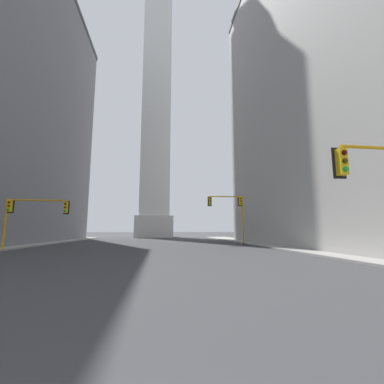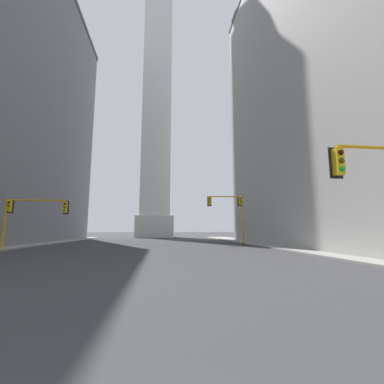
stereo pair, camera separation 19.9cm
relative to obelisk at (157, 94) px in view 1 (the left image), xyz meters
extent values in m
cube|color=gray|center=(15.29, -42.37, -38.99)|extent=(5.00, 79.44, 0.15)
cube|color=silver|center=(0.00, 0.00, -36.41)|extent=(9.28, 9.28, 5.29)
cube|color=silver|center=(0.00, 0.00, -0.10)|extent=(7.42, 7.42, 67.34)
cylinder|color=orange|center=(12.58, -32.87, -35.81)|extent=(0.18, 0.18, 6.50)
cylinder|color=#262626|center=(12.58, -32.87, -39.01)|extent=(0.40, 0.40, 0.10)
cube|color=yellow|center=(12.29, -32.87, -33.26)|extent=(0.37, 0.37, 1.10)
cube|color=black|center=(12.27, -32.69, -33.26)|extent=(0.58, 0.09, 1.32)
sphere|color=#410907|center=(12.31, -33.05, -32.92)|extent=(0.22, 0.22, 0.22)
sphere|color=#483506|center=(12.31, -33.05, -33.26)|extent=(0.22, 0.22, 0.22)
sphere|color=green|center=(12.31, -33.05, -33.60)|extent=(0.22, 0.22, 0.22)
cylinder|color=orange|center=(10.33, -32.87, -32.66)|extent=(4.51, 0.14, 0.14)
sphere|color=orange|center=(12.58, -32.87, -32.66)|extent=(0.18, 0.18, 0.18)
cube|color=yellow|center=(8.07, -32.87, -33.33)|extent=(0.37, 0.37, 1.10)
cube|color=black|center=(8.05, -32.69, -33.33)|extent=(0.58, 0.09, 1.32)
sphere|color=#410907|center=(8.09, -33.05, -32.99)|extent=(0.22, 0.22, 0.22)
sphere|color=#483506|center=(8.09, -33.05, -33.33)|extent=(0.22, 0.22, 0.22)
sphere|color=green|center=(8.09, -33.05, -33.67)|extent=(0.22, 0.22, 0.22)
cube|color=yellow|center=(8.70, -57.35, -34.38)|extent=(0.34, 0.34, 1.10)
cube|color=black|center=(8.70, -57.17, -34.38)|extent=(0.58, 0.03, 1.32)
sphere|color=#410907|center=(8.70, -57.54, -34.04)|extent=(0.22, 0.22, 0.22)
sphere|color=#483506|center=(8.70, -57.54, -34.38)|extent=(0.22, 0.22, 0.22)
sphere|color=green|center=(8.70, -57.54, -34.72)|extent=(0.22, 0.22, 0.22)
cylinder|color=orange|center=(-13.17, -40.27, -36.62)|extent=(0.18, 0.18, 4.87)
cylinder|color=#262626|center=(-13.17, -40.27, -39.01)|extent=(0.40, 0.40, 0.10)
cube|color=yellow|center=(-12.88, -40.27, -34.89)|extent=(0.34, 0.34, 1.10)
cube|color=black|center=(-12.88, -40.09, -34.89)|extent=(0.58, 0.03, 1.32)
sphere|color=#410907|center=(-12.88, -40.46, -34.55)|extent=(0.22, 0.22, 0.22)
sphere|color=#483506|center=(-12.88, -40.46, -34.89)|extent=(0.22, 0.22, 0.22)
sphere|color=green|center=(-12.88, -40.46, -35.23)|extent=(0.22, 0.22, 0.22)
cylinder|color=orange|center=(-10.49, -40.27, -34.29)|extent=(5.37, 0.14, 0.14)
sphere|color=orange|center=(-13.17, -40.27, -34.29)|extent=(0.18, 0.18, 0.18)
cube|color=yellow|center=(-7.80, -40.27, -34.96)|extent=(0.34, 0.34, 1.10)
cube|color=black|center=(-7.80, -40.09, -34.96)|extent=(0.58, 0.03, 1.32)
sphere|color=#410907|center=(-7.80, -40.46, -34.62)|extent=(0.22, 0.22, 0.22)
sphere|color=#483506|center=(-7.80, -40.46, -34.96)|extent=(0.22, 0.22, 0.22)
sphere|color=green|center=(-7.80, -40.46, -35.30)|extent=(0.22, 0.22, 0.22)
camera|label=1|loc=(1.35, -66.69, -37.11)|focal=24.00mm
camera|label=2|loc=(1.55, -66.71, -37.11)|focal=24.00mm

